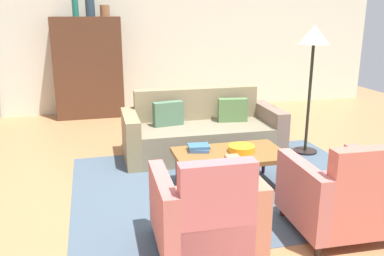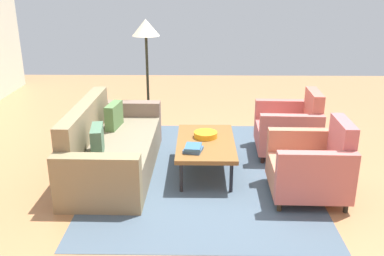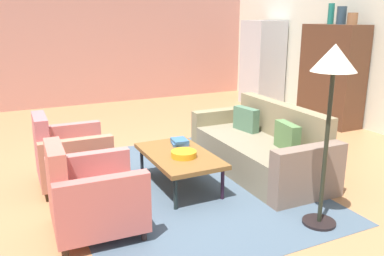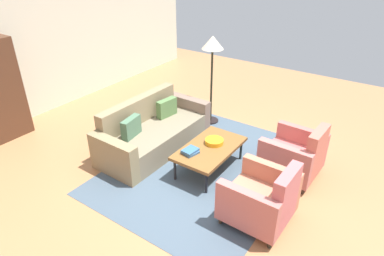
% 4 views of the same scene
% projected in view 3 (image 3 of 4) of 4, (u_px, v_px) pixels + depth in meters
% --- Properties ---
extents(ground_plane, '(11.51, 11.51, 0.00)m').
position_uv_depth(ground_plane, '(161.00, 178.00, 5.02)').
color(ground_plane, '#AC764B').
extents(wall_left, '(0.12, 8.28, 2.80)m').
position_uv_depth(wall_left, '(79.00, 42.00, 8.80)').
color(wall_left, tan).
rests_on(wall_left, ground).
extents(area_rug, '(3.40, 2.60, 0.01)m').
position_uv_depth(area_rug, '(183.00, 185.00, 4.79)').
color(area_rug, '#465868').
rests_on(area_rug, ground).
extents(couch, '(2.11, 0.93, 0.86)m').
position_uv_depth(couch, '(263.00, 149.00, 5.19)').
color(couch, '#7C725B').
rests_on(couch, ground).
extents(coffee_table, '(1.20, 0.70, 0.41)m').
position_uv_depth(coffee_table, '(179.00, 156.00, 4.67)').
color(coffee_table, black).
rests_on(coffee_table, ground).
extents(armchair_left, '(0.82, 0.82, 0.88)m').
position_uv_depth(armchair_left, '(68.00, 158.00, 4.71)').
color(armchair_left, '#382D1E').
rests_on(armchair_left, ground).
extents(armchair_right, '(0.83, 0.83, 0.88)m').
position_uv_depth(armchair_right, '(89.00, 198.00, 3.67)').
color(armchair_right, '#382520').
rests_on(armchair_right, ground).
extents(fruit_bowl, '(0.29, 0.29, 0.07)m').
position_uv_depth(fruit_bowl, '(184.00, 154.00, 4.54)').
color(fruit_bowl, orange).
rests_on(fruit_bowl, coffee_table).
extents(book_stack, '(0.26, 0.24, 0.07)m').
position_uv_depth(book_stack, '(180.00, 142.00, 4.99)').
color(book_stack, '#3B618D').
rests_on(book_stack, coffee_table).
extents(cabinet, '(1.20, 0.51, 1.80)m').
position_uv_depth(cabinet, '(332.00, 75.00, 7.32)').
color(cabinet, '#50301F').
rests_on(cabinet, ground).
extents(vase_tall, '(0.11, 0.11, 0.36)m').
position_uv_depth(vase_tall, '(331.00, 14.00, 7.16)').
color(vase_tall, '#1D6F61').
rests_on(vase_tall, cabinet).
extents(vase_round, '(0.16, 0.16, 0.30)m').
position_uv_depth(vase_round, '(341.00, 15.00, 6.95)').
color(vase_round, '#293E4D').
rests_on(vase_round, cabinet).
extents(vase_small, '(0.17, 0.17, 0.20)m').
position_uv_depth(vase_small, '(352.00, 19.00, 6.75)').
color(vase_small, '#8E5E3B').
rests_on(vase_small, cabinet).
extents(refrigerator, '(0.80, 0.73, 1.85)m').
position_uv_depth(refrigerator, '(262.00, 63.00, 9.01)').
color(refrigerator, '#B7BABF').
rests_on(refrigerator, ground).
extents(floor_lamp, '(0.40, 0.40, 1.72)m').
position_uv_depth(floor_lamp, '(333.00, 76.00, 3.52)').
color(floor_lamp, black).
rests_on(floor_lamp, ground).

